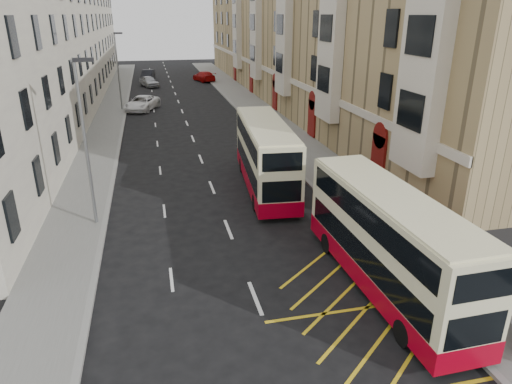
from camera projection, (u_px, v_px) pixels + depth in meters
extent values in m
plane|color=black|center=(285.00, 375.00, 13.49)|extent=(200.00, 200.00, 0.00)
cube|color=slate|center=(277.00, 128.00, 42.35)|extent=(4.00, 120.00, 0.15)
cube|color=slate|center=(103.00, 137.00, 39.12)|extent=(3.00, 120.00, 0.15)
cube|color=gray|center=(256.00, 129.00, 41.93)|extent=(0.25, 120.00, 0.15)
cube|color=gray|center=(121.00, 136.00, 39.43)|extent=(0.25, 120.00, 0.15)
cube|color=tan|center=(300.00, 35.00, 55.15)|extent=(10.00, 79.00, 15.00)
cube|color=beige|center=(259.00, 66.00, 55.39)|extent=(0.18, 79.00, 0.50)
cube|color=beige|center=(423.00, 69.00, 21.83)|extent=(0.80, 3.20, 10.00)
cube|color=beige|center=(330.00, 50.00, 32.72)|extent=(0.80, 3.20, 10.00)
cube|color=beige|center=(284.00, 41.00, 43.61)|extent=(0.80, 3.20, 10.00)
cube|color=beige|center=(256.00, 35.00, 54.49)|extent=(0.80, 3.20, 10.00)
cube|color=beige|center=(237.00, 32.00, 65.38)|extent=(0.80, 3.20, 10.00)
cube|color=#630D09|center=(378.00, 160.00, 27.64)|extent=(0.20, 1.60, 3.00)
cube|color=#630D09|center=(312.00, 118.00, 38.53)|extent=(0.20, 1.60, 3.00)
cube|color=#630D09|center=(275.00, 95.00, 49.42)|extent=(0.20, 1.60, 3.00)
cube|color=#630D09|center=(251.00, 80.00, 60.31)|extent=(0.20, 1.60, 3.00)
cube|color=#630D09|center=(235.00, 70.00, 71.19)|extent=(0.20, 1.60, 3.00)
cube|color=beige|center=(50.00, 48.00, 49.59)|extent=(9.00, 79.00, 13.00)
cube|color=black|center=(475.00, 269.00, 16.26)|extent=(0.08, 0.08, 2.60)
cube|color=black|center=(505.00, 265.00, 16.53)|extent=(0.08, 0.08, 2.60)
cylinder|color=red|center=(429.00, 284.00, 16.82)|extent=(0.06, 0.06, 1.00)
cylinder|color=red|center=(387.00, 244.00, 19.77)|extent=(0.06, 0.06, 1.00)
cylinder|color=red|center=(355.00, 214.00, 22.72)|extent=(0.06, 0.06, 1.00)
cube|color=red|center=(388.00, 234.00, 19.60)|extent=(0.05, 6.50, 0.06)
cube|color=red|center=(387.00, 243.00, 19.75)|extent=(0.05, 6.50, 0.06)
cylinder|color=slate|center=(86.00, 145.00, 21.53)|extent=(0.16, 0.16, 8.00)
cube|color=black|center=(83.00, 60.00, 20.19)|extent=(0.90, 0.18, 0.18)
cylinder|color=slate|center=(118.00, 72.00, 48.75)|extent=(0.16, 0.16, 8.00)
cube|color=black|center=(118.00, 33.00, 47.41)|extent=(0.90, 0.18, 0.18)
cube|color=beige|center=(388.00, 240.00, 17.03)|extent=(2.45, 9.89, 3.54)
cube|color=#9A0115|center=(384.00, 271.00, 17.53)|extent=(2.48, 9.92, 0.81)
cube|color=black|center=(387.00, 250.00, 17.19)|extent=(2.47, 9.11, 0.98)
cube|color=black|center=(391.00, 213.00, 16.63)|extent=(2.47, 9.11, 0.90)
cube|color=beige|center=(393.00, 195.00, 16.37)|extent=(2.35, 9.50, 0.11)
cube|color=black|center=(335.00, 200.00, 21.60)|extent=(1.90, 0.11, 1.16)
cube|color=black|center=(337.00, 164.00, 20.93)|extent=(1.57, 0.11, 0.40)
cube|color=black|center=(475.00, 330.00, 12.74)|extent=(1.90, 0.11, 1.07)
cylinder|color=black|center=(328.00, 243.00, 20.24)|extent=(0.27, 0.90, 0.90)
cylinder|color=black|center=(369.00, 238.00, 20.70)|extent=(0.27, 0.90, 0.90)
cylinder|color=black|center=(404.00, 333.00, 14.55)|extent=(0.27, 0.90, 0.90)
cylinder|color=black|center=(459.00, 323.00, 15.01)|extent=(0.27, 0.90, 0.90)
cube|color=beige|center=(265.00, 154.00, 27.04)|extent=(3.18, 10.38, 3.67)
cube|color=#9A0115|center=(265.00, 177.00, 27.56)|extent=(3.21, 10.41, 0.84)
cube|color=black|center=(265.00, 162.00, 27.20)|extent=(3.15, 9.57, 1.02)
cube|color=black|center=(266.00, 136.00, 26.62)|extent=(3.15, 9.57, 0.93)
cube|color=beige|center=(266.00, 123.00, 26.36)|extent=(3.05, 9.97, 0.11)
cube|color=black|center=(254.00, 139.00, 31.88)|extent=(1.97, 0.24, 1.21)
cube|color=black|center=(254.00, 112.00, 31.18)|extent=(1.63, 0.21, 0.42)
cube|color=black|center=(282.00, 192.00, 22.49)|extent=(1.97, 0.24, 1.11)
cylinder|color=black|center=(242.00, 165.00, 30.54)|extent=(0.34, 0.95, 0.93)
cylinder|color=black|center=(273.00, 164.00, 30.81)|extent=(0.34, 0.95, 0.93)
cylinder|color=black|center=(256.00, 203.00, 24.51)|extent=(0.34, 0.95, 0.93)
cylinder|color=black|center=(294.00, 201.00, 24.78)|extent=(0.34, 0.95, 0.93)
imported|color=black|center=(436.00, 273.00, 16.77)|extent=(1.13, 0.60, 1.84)
imported|color=white|center=(142.00, 103.00, 50.08)|extent=(4.33, 6.08, 1.54)
imported|color=#A7A9AE|center=(149.00, 81.00, 66.06)|extent=(3.16, 4.86, 1.54)
imported|color=black|center=(148.00, 75.00, 72.49)|extent=(2.41, 5.08, 1.61)
imported|color=#A70807|center=(204.00, 76.00, 71.40)|extent=(3.51, 5.72, 1.55)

